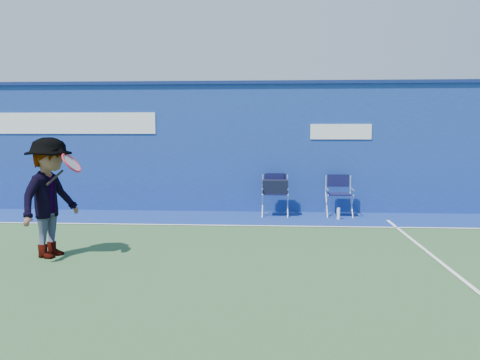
# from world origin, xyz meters

# --- Properties ---
(ground) EXTENTS (80.00, 80.00, 0.00)m
(ground) POSITION_xyz_m (0.00, 0.00, 0.00)
(ground) COLOR #2E532C
(ground) RESTS_ON ground
(stadium_wall) EXTENTS (24.00, 0.50, 3.08)m
(stadium_wall) POSITION_xyz_m (-0.00, 5.20, 1.55)
(stadium_wall) COLOR navy
(stadium_wall) RESTS_ON ground
(out_of_bounds_strip) EXTENTS (24.00, 1.80, 0.01)m
(out_of_bounds_strip) POSITION_xyz_m (0.00, 4.10, 0.00)
(out_of_bounds_strip) COLOR navy
(out_of_bounds_strip) RESTS_ON ground
(court_lines) EXTENTS (24.00, 12.00, 0.01)m
(court_lines) POSITION_xyz_m (0.00, 0.60, 0.01)
(court_lines) COLOR white
(court_lines) RESTS_ON out_of_bounds_strip
(directors_chair_left) EXTENTS (0.56, 0.52, 0.95)m
(directors_chair_left) POSITION_xyz_m (2.09, 4.45, 0.41)
(directors_chair_left) COLOR silver
(directors_chair_left) RESTS_ON ground
(directors_chair_right) EXTENTS (0.56, 0.50, 0.93)m
(directors_chair_right) POSITION_xyz_m (3.53, 4.51, 0.29)
(directors_chair_right) COLOR silver
(directors_chair_right) RESTS_ON ground
(water_bottle) EXTENTS (0.07, 0.07, 0.26)m
(water_bottle) POSITION_xyz_m (3.46, 4.08, 0.13)
(water_bottle) COLOR white
(water_bottle) RESTS_ON ground
(tennis_player) EXTENTS (1.02, 1.32, 1.83)m
(tennis_player) POSITION_xyz_m (-1.36, 0.55, 0.92)
(tennis_player) COLOR #EA4738
(tennis_player) RESTS_ON ground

